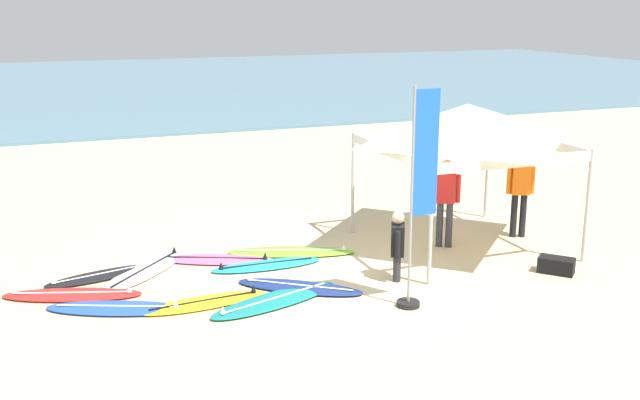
{
  "coord_description": "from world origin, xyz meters",
  "views": [
    {
      "loc": [
        -4.97,
        -11.24,
        4.58
      ],
      "look_at": [
        -0.01,
        1.49,
        1.0
      ],
      "focal_mm": 42.67,
      "sensor_mm": 36.0,
      "label": 1
    }
  ],
  "objects": [
    {
      "name": "ground_plane",
      "position": [
        0.0,
        0.0,
        0.0
      ],
      "size": [
        80.0,
        80.0,
        0.0
      ],
      "primitive_type": "plane",
      "color": "beige"
    },
    {
      "name": "sea",
      "position": [
        0.0,
        33.14,
        0.05
      ],
      "size": [
        80.0,
        36.0,
        0.1
      ],
      "primitive_type": "cube",
      "color": "#568499",
      "rests_on": "ground"
    },
    {
      "name": "canopy_tent",
      "position": [
        2.63,
        0.8,
        2.39
      ],
      "size": [
        3.29,
        3.29,
        2.75
      ],
      "color": "#B7B7BC",
      "rests_on": "ground"
    },
    {
      "name": "surfboard_pink",
      "position": [
        -1.96,
        1.62,
        0.04
      ],
      "size": [
        2.18,
        1.41,
        0.19
      ],
      "color": "pink",
      "rests_on": "ground"
    },
    {
      "name": "surfboard_black",
      "position": [
        -4.05,
        1.53,
        0.04
      ],
      "size": [
        1.96,
        0.94,
        0.19
      ],
      "color": "black",
      "rests_on": "ground"
    },
    {
      "name": "surfboard_yellow",
      "position": [
        -2.65,
        -0.3,
        0.04
      ],
      "size": [
        2.06,
        0.71,
        0.19
      ],
      "color": "yellow",
      "rests_on": "ground"
    },
    {
      "name": "surfboard_navy",
      "position": [
        -1.04,
        -0.21,
        0.04
      ],
      "size": [
        2.05,
        1.75,
        0.19
      ],
      "color": "navy",
      "rests_on": "ground"
    },
    {
      "name": "surfboard_blue",
      "position": [
        -3.93,
        -0.04,
        0.04
      ],
      "size": [
        2.26,
        1.41,
        0.19
      ],
      "color": "blue",
      "rests_on": "ground"
    },
    {
      "name": "surfboard_lime",
      "position": [
        -0.56,
        1.54,
        0.04
      ],
      "size": [
        2.46,
        1.41,
        0.19
      ],
      "color": "#7AD12D",
      "rests_on": "ground"
    },
    {
      "name": "surfboard_red",
      "position": [
        -4.53,
        0.79,
        0.04
      ],
      "size": [
        2.29,
        1.29,
        0.19
      ],
      "color": "red",
      "rests_on": "ground"
    },
    {
      "name": "surfboard_teal",
      "position": [
        -1.59,
        -0.61,
        0.04
      ],
      "size": [
        2.44,
        1.34,
        0.19
      ],
      "color": "#19847F",
      "rests_on": "ground"
    },
    {
      "name": "surfboard_white",
      "position": [
        -3.27,
        1.53,
        0.04
      ],
      "size": [
        2.01,
        2.1,
        0.19
      ],
      "color": "white",
      "rests_on": "ground"
    },
    {
      "name": "surfboard_cyan",
      "position": [
        -1.23,
        1.01,
        0.04
      ],
      "size": [
        2.01,
        0.6,
        0.19
      ],
      "color": "#23B2CC",
      "rests_on": "ground"
    },
    {
      "name": "person_red",
      "position": [
        2.31,
        0.89,
        0.99
      ],
      "size": [
        0.47,
        0.38,
        1.71
      ],
      "color": "#383842",
      "rests_on": "ground"
    },
    {
      "name": "person_orange",
      "position": [
        4.01,
        0.91,
        0.99
      ],
      "size": [
        0.52,
        0.34,
        1.71
      ],
      "color": "black",
      "rests_on": "ground"
    },
    {
      "name": "person_black",
      "position": [
        0.65,
        -0.39,
        0.66
      ],
      "size": [
        0.36,
        0.5,
        1.2
      ],
      "color": "#2D2D33",
      "rests_on": "ground"
    },
    {
      "name": "banner_flag",
      "position": [
        0.4,
        -1.51,
        1.57
      ],
      "size": [
        0.6,
        0.36,
        3.4
      ],
      "color": "#99999E",
      "rests_on": "ground"
    },
    {
      "name": "gear_bag_near_tent",
      "position": [
        3.38,
        -1.12,
        0.14
      ],
      "size": [
        0.64,
        0.66,
        0.28
      ],
      "primitive_type": "cube",
      "rotation": [
        0.0,
        0.0,
        2.3
      ],
      "color": "black",
      "rests_on": "ground"
    }
  ]
}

